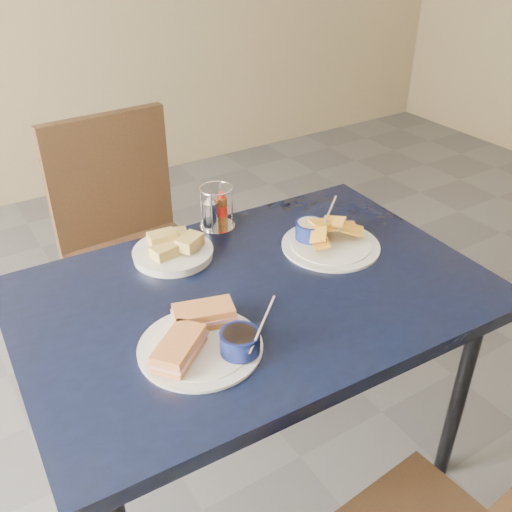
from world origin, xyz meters
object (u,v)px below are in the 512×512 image
dining_table (255,310)px  chair_far (128,232)px  plantain_plate (324,238)px  sandwich_plate (204,338)px  condiment_caddy (215,211)px  bread_basket (173,250)px

dining_table → chair_far: 0.80m
plantain_plate → sandwich_plate: bearing=-157.3°
chair_far → condiment_caddy: 0.53m
dining_table → plantain_plate: 0.32m
dining_table → plantain_plate: (0.29, 0.08, 0.09)m
dining_table → condiment_caddy: 0.37m
chair_far → condiment_caddy: chair_far is taller
chair_far → bread_basket: chair_far is taller
sandwich_plate → plantain_plate: same height
plantain_plate → bread_basket: bearing=156.6°
chair_far → plantain_plate: bearing=-63.8°
plantain_plate → dining_table: bearing=-164.1°
dining_table → sandwich_plate: sandwich_plate is taller
dining_table → condiment_caddy: bearing=77.6°
dining_table → sandwich_plate: bearing=-149.1°
dining_table → sandwich_plate: (-0.22, -0.13, 0.09)m
chair_far → condiment_caddy: (0.13, -0.45, 0.25)m
bread_basket → condiment_caddy: size_ratio=1.63×
dining_table → bread_basket: bearing=113.0°
chair_far → sandwich_plate: chair_far is taller
chair_far → plantain_plate: size_ratio=3.43×
bread_basket → dining_table: bearing=-67.0°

